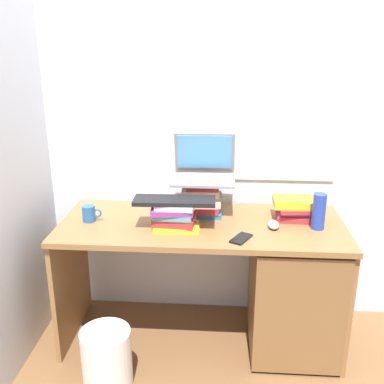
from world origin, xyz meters
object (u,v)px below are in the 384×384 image
Objects in this scene: book_stack_keyboard_riser at (174,216)px; mug at (89,213)px; laptop at (203,168)px; cell_phone at (241,238)px; book_stack_side at (296,208)px; desk at (272,281)px; computer_mouse at (274,225)px; book_stack_tall at (202,198)px; water_bottle at (319,211)px; wastebasket at (107,358)px; keyboard at (174,201)px.

book_stack_keyboard_riser reaches higher than mug.
laptop is 0.51m from cell_phone.
book_stack_side is at bearing 71.10° from cell_phone.
cell_phone is (0.21, -0.39, -0.25)m from laptop.
book_stack_side is at bearing -11.79° from laptop.
desk is 0.35m from computer_mouse.
book_stack_tall is 0.52m from book_stack_side.
book_stack_tall reaches higher than computer_mouse.
water_bottle is 0.45m from cell_phone.
book_stack_tall is at bearing 14.19° from mug.
wastebasket is at bearing -155.27° from computer_mouse.
keyboard is (-0.13, -0.22, 0.06)m from book_stack_tall.
laptop is 1.12m from wastebasket.
book_stack_tall is 0.40m from cell_phone.
mug is (-0.47, 0.07, -0.03)m from book_stack_keyboard_riser.
water_bottle is (0.22, -0.01, 0.42)m from desk.
water_bottle is at bearing -0.54° from mug.
water_bottle reaches higher than mug.
mug is at bearing 178.80° from computer_mouse.
cell_phone is (-0.40, -0.17, -0.09)m from water_bottle.
book_stack_keyboard_riser is 1.89× the size of cell_phone.
book_stack_tall is 0.64m from water_bottle.
water_bottle is 0.61× the size of wastebasket.
keyboard reaches higher than computer_mouse.
mug is at bearing 179.73° from desk.
book_stack_side is 2.36× the size of computer_mouse.
laptop is at bearing 150.85° from desk.
mug is 0.84m from cell_phone.
water_bottle reaches higher than cell_phone.
book_stack_tall is at bearing 150.69° from cell_phone.
computer_mouse is at bearing 24.73° from wastebasket.
wastebasket is (-0.45, -0.62, -0.82)m from laptop.
cell_phone is (0.21, -0.33, -0.09)m from book_stack_tall.
wastebasket is at bearing -128.51° from book_stack_tall.
keyboard is at bearing -170.46° from cell_phone.
desk is 6.25× the size of book_stack_side.
book_stack_side is at bearing -4.83° from book_stack_tall.
wastebasket is at bearing -133.17° from cell_phone.
book_stack_side is 0.58× the size of keyboard.
water_bottle is (0.75, 0.05, 0.02)m from book_stack_keyboard_riser.
computer_mouse is (0.39, -0.17, -0.08)m from book_stack_tall.
wastebasket is (-0.96, -0.51, -0.63)m from book_stack_side.
desk is at bearing -21.47° from book_stack_tall.
keyboard reaches higher than book_stack_keyboard_riser.
laptop is at bearing 168.21° from book_stack_side.
book_stack_keyboard_riser is (-0.13, -0.22, -0.02)m from book_stack_tall.
cell_phone is 0.43× the size of wastebasket.
laptop reaches higher than water_bottle.
mug is (-1.12, -0.11, -0.02)m from book_stack_side.
water_bottle is (0.62, -0.16, 0.00)m from book_stack_tall.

